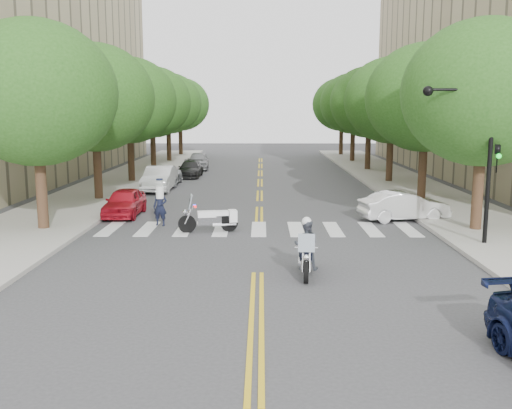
{
  "coord_description": "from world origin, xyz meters",
  "views": [
    {
      "loc": [
        0.12,
        -16.74,
        4.87
      ],
      "look_at": [
        -0.1,
        4.93,
        1.3
      ],
      "focal_mm": 40.0,
      "sensor_mm": 36.0,
      "label": 1
    }
  ],
  "objects_px": {
    "motorcycle_police": "(306,249)",
    "motorcycle_parked": "(213,219)",
    "convertible": "(404,206)",
    "officer_standing": "(160,207)"
  },
  "relations": [
    {
      "from": "motorcycle_police",
      "to": "motorcycle_parked",
      "type": "bearing_deg",
      "value": -57.58
    },
    {
      "from": "officer_standing",
      "to": "convertible",
      "type": "distance_m",
      "value": 10.8
    },
    {
      "from": "motorcycle_parked",
      "to": "convertible",
      "type": "relative_size",
      "value": 0.61
    },
    {
      "from": "motorcycle_parked",
      "to": "convertible",
      "type": "distance_m",
      "value": 8.72
    },
    {
      "from": "officer_standing",
      "to": "convertible",
      "type": "bearing_deg",
      "value": 14.27
    },
    {
      "from": "motorcycle_police",
      "to": "convertible",
      "type": "bearing_deg",
      "value": -116.23
    },
    {
      "from": "motorcycle_parked",
      "to": "officer_standing",
      "type": "height_order",
      "value": "officer_standing"
    },
    {
      "from": "motorcycle_police",
      "to": "convertible",
      "type": "distance_m",
      "value": 10.01
    },
    {
      "from": "motorcycle_police",
      "to": "motorcycle_parked",
      "type": "xyz_separation_m",
      "value": [
        -3.29,
        6.1,
        -0.25
      ]
    },
    {
      "from": "motorcycle_parked",
      "to": "officer_standing",
      "type": "relative_size",
      "value": 1.47
    }
  ]
}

